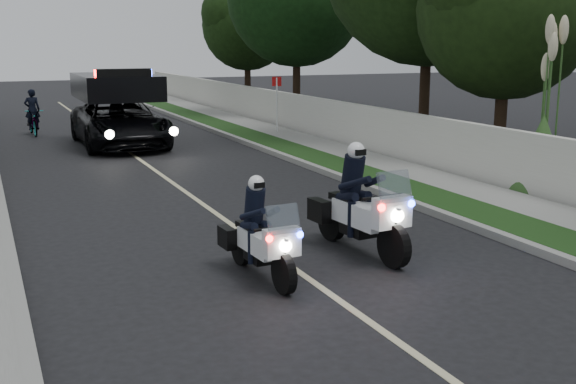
# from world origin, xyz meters

# --- Properties ---
(ground) EXTENTS (120.00, 120.00, 0.00)m
(ground) POSITION_xyz_m (0.00, 0.00, 0.00)
(ground) COLOR black
(ground) RESTS_ON ground
(curb_right) EXTENTS (0.20, 60.00, 0.15)m
(curb_right) POSITION_xyz_m (4.10, 10.00, 0.07)
(curb_right) COLOR gray
(curb_right) RESTS_ON ground
(grass_verge) EXTENTS (1.20, 60.00, 0.16)m
(grass_verge) POSITION_xyz_m (4.80, 10.00, 0.08)
(grass_verge) COLOR #193814
(grass_verge) RESTS_ON ground
(sidewalk_right) EXTENTS (1.40, 60.00, 0.16)m
(sidewalk_right) POSITION_xyz_m (6.10, 10.00, 0.08)
(sidewalk_right) COLOR gray
(sidewalk_right) RESTS_ON ground
(property_wall) EXTENTS (0.22, 60.00, 1.50)m
(property_wall) POSITION_xyz_m (7.10, 10.00, 0.75)
(property_wall) COLOR beige
(property_wall) RESTS_ON ground
(lane_marking) EXTENTS (0.12, 50.00, 0.01)m
(lane_marking) POSITION_xyz_m (0.00, 10.00, 0.00)
(lane_marking) COLOR #BFB78C
(lane_marking) RESTS_ON ground
(police_moto_left) EXTENTS (0.76, 1.89, 1.57)m
(police_moto_left) POSITION_xyz_m (-0.64, 0.64, 0.00)
(police_moto_left) COLOR white
(police_moto_left) RESTS_ON ground
(police_moto_right) EXTENTS (0.98, 2.29, 1.89)m
(police_moto_right) POSITION_xyz_m (1.38, 1.19, 0.00)
(police_moto_right) COLOR white
(police_moto_right) RESTS_ON ground
(police_suv) EXTENTS (2.74, 5.88, 2.85)m
(police_suv) POSITION_xyz_m (0.02, 15.47, 0.00)
(police_suv) COLOR black
(police_suv) RESTS_ON ground
(bicycle) EXTENTS (0.77, 1.93, 0.99)m
(bicycle) POSITION_xyz_m (-2.49, 19.73, 0.00)
(bicycle) COLOR black
(bicycle) RESTS_ON ground
(cyclist) EXTENTS (0.57, 0.39, 1.56)m
(cyclist) POSITION_xyz_m (-2.49, 19.73, 0.00)
(cyclist) COLOR black
(cyclist) RESTS_ON ground
(sign_post) EXTENTS (0.45, 0.45, 2.30)m
(sign_post) POSITION_xyz_m (6.00, 15.83, 0.00)
(sign_post) COLOR red
(sign_post) RESTS_ON ground
(pampas_far) EXTENTS (1.70, 1.70, 4.22)m
(pampas_far) POSITION_xyz_m (7.60, 3.64, 0.00)
(pampas_far) COLOR beige
(pampas_far) RESTS_ON ground
(tree_right_b) EXTENTS (8.56, 8.56, 12.33)m
(tree_right_b) POSITION_xyz_m (9.97, 11.93, 0.00)
(tree_right_b) COLOR #1C3812
(tree_right_b) RESTS_ON ground
(tree_right_c) EXTENTS (6.58, 6.58, 8.60)m
(tree_right_c) POSITION_xyz_m (9.71, 7.61, 0.00)
(tree_right_c) COLOR black
(tree_right_c) RESTS_ON ground
(tree_right_d) EXTENTS (6.98, 6.98, 10.83)m
(tree_right_d) POSITION_xyz_m (9.55, 21.87, 0.00)
(tree_right_d) COLOR #163812
(tree_right_d) RESTS_ON ground
(tree_right_e) EXTENTS (5.56, 5.56, 8.61)m
(tree_right_e) POSITION_xyz_m (10.18, 30.19, 0.00)
(tree_right_e) COLOR #193310
(tree_right_e) RESTS_ON ground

